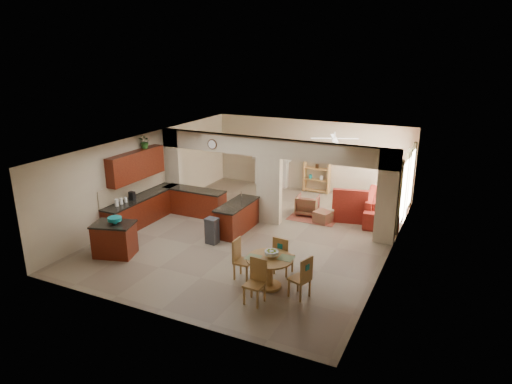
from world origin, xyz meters
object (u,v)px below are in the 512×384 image
at_px(kitchen_island, 115,239).
at_px(sofa, 384,206).
at_px(dining_table, 270,268).
at_px(armchair, 307,205).

height_order(kitchen_island, sofa, kitchen_island).
relative_size(kitchen_island, dining_table, 1.12).
bearing_deg(kitchen_island, sofa, 28.29).
relative_size(kitchen_island, sofa, 0.45).
bearing_deg(sofa, dining_table, 158.23).
bearing_deg(armchair, sofa, -167.95).
height_order(sofa, armchair, sofa).
distance_m(sofa, armchair, 2.55).
xyz_separation_m(kitchen_island, dining_table, (4.55, 0.23, 0.04)).
xyz_separation_m(kitchen_island, armchair, (3.69, 5.35, -0.13)).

